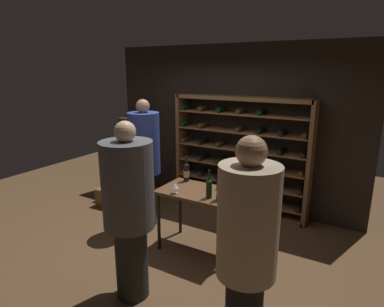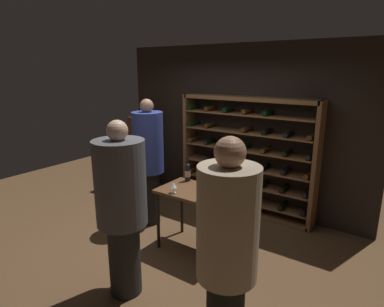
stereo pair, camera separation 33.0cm
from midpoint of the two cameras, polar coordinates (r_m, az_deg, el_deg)
ground_plane at (r=4.59m, az=-1.34°, el=-16.11°), size 9.64×9.64×0.00m
back_wall at (r=5.60m, az=9.72°, el=4.49°), size 4.52×0.10×2.76m
wine_rack at (r=5.40m, az=11.11°, el=-0.54°), size 2.32×0.32×1.93m
tasting_table at (r=4.21m, az=3.24°, el=-7.93°), size 1.01×0.63×0.84m
person_bystander_red_print at (r=3.35m, az=-9.58°, el=-8.68°), size 0.52×0.52×1.88m
person_guest_blue_shirt at (r=4.87m, az=-5.78°, el=-0.63°), size 0.46×0.46×1.94m
person_guest_khaki at (r=2.56m, az=10.06°, el=-16.22°), size 0.47×0.47×1.91m
wine_crate at (r=5.99m, az=-11.15°, el=-7.13°), size 0.50×0.37×0.31m
display_cabinet at (r=6.27m, az=-7.00°, el=-0.31°), size 0.44×0.36×1.48m
wine_bottle_red_label at (r=3.85m, az=6.85°, el=-6.66°), size 0.09×0.09×0.35m
wine_bottle_black_capsule at (r=3.91m, az=5.01°, el=-6.21°), size 0.07×0.07×0.36m
wine_bottle_gold_foil at (r=4.49m, az=1.32°, el=-3.27°), size 0.08×0.08×0.36m
wine_glass_stemmed_right at (r=4.18m, az=7.06°, el=-5.30°), size 0.08×0.08×0.14m
wine_glass_stemmed_center at (r=4.07m, az=-0.98°, el=-5.70°), size 0.09×0.09×0.14m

